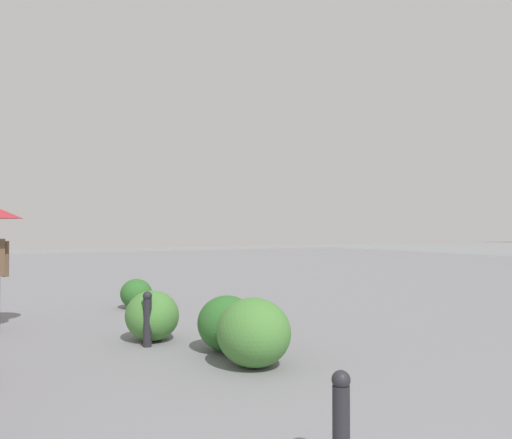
{
  "coord_description": "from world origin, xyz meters",
  "views": [
    {
      "loc": [
        -0.29,
        1.3,
        1.64
      ],
      "look_at": [
        10.3,
        -4.34,
        1.86
      ],
      "focal_mm": 35.54,
      "sensor_mm": 36.0,
      "label": 1
    }
  ],
  "objects": [
    {
      "name": "bollard_near",
      "position": [
        2.49,
        -0.84,
        0.36
      ],
      "size": [
        0.13,
        0.13,
        0.68
      ],
      "color": "#232328",
      "rests_on": "ground"
    },
    {
      "name": "bollard_mid",
      "position": [
        6.67,
        -0.69,
        0.4
      ],
      "size": [
        0.13,
        0.13,
        0.77
      ],
      "color": "#232328",
      "rests_on": "ground"
    },
    {
      "name": "shrub_round",
      "position": [
        10.09,
        -1.44,
        0.3
      ],
      "size": [
        0.71,
        0.64,
        0.61
      ],
      "color": "#2D6628",
      "rests_on": "ground"
    },
    {
      "name": "shrub_wide",
      "position": [
        5.06,
        -1.52,
        0.41
      ],
      "size": [
        0.96,
        0.87,
        0.82
      ],
      "color": "#477F38",
      "rests_on": "ground"
    },
    {
      "name": "shrub_tall",
      "position": [
        5.9,
        -1.56,
        0.37
      ],
      "size": [
        0.88,
        0.79,
        0.74
      ],
      "color": "#2D6628",
      "rests_on": "ground"
    },
    {
      "name": "shrub_low",
      "position": [
        7.0,
        -0.86,
        0.37
      ],
      "size": [
        0.86,
        0.77,
        0.73
      ],
      "color": "#477F38",
      "rests_on": "ground"
    }
  ]
}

